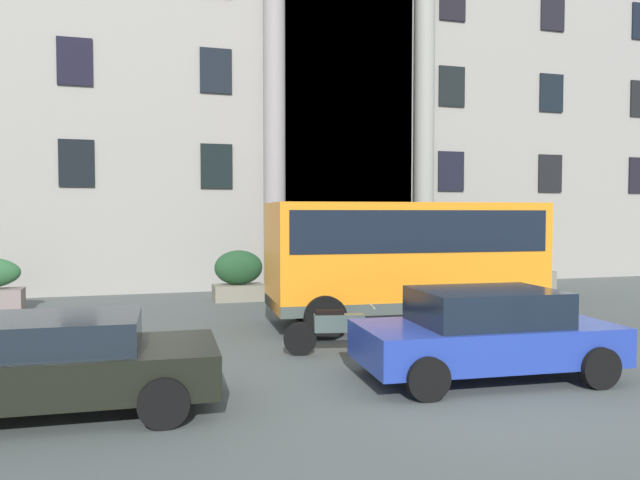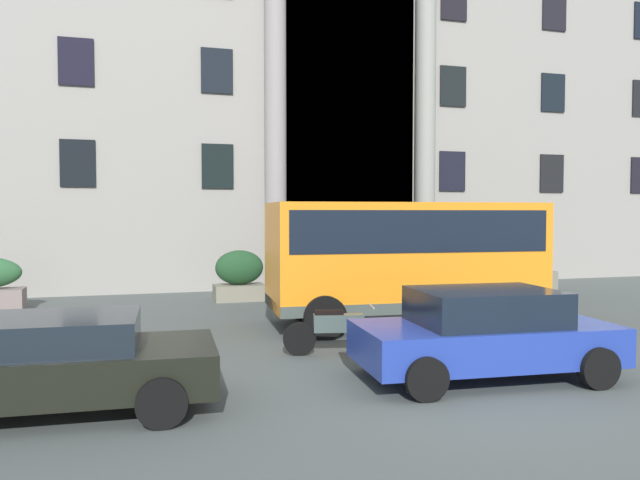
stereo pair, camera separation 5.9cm
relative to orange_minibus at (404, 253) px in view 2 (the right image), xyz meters
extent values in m
cube|color=#49514F|center=(-1.17, -5.50, -1.74)|extent=(80.00, 64.00, 0.12)
cube|color=gray|center=(-1.17, 12.00, 7.71)|extent=(37.60, 9.00, 18.78)
cube|color=black|center=(1.33, 7.56, 3.76)|extent=(4.76, 0.12, 10.88)
cylinder|color=gray|center=(-1.42, 7.25, 3.76)|extent=(0.73, 0.73, 10.88)
cylinder|color=gray|center=(4.07, 7.25, 3.76)|extent=(0.73, 0.73, 10.88)
cube|color=black|center=(-7.61, 7.46, 2.45)|extent=(1.04, 0.08, 1.45)
cube|color=black|center=(-3.31, 7.46, 2.45)|extent=(1.04, 0.08, 1.45)
cube|color=black|center=(5.28, 7.46, 2.45)|extent=(1.04, 0.08, 1.45)
cube|color=black|center=(9.58, 7.46, 2.45)|extent=(1.04, 0.08, 1.45)
cube|color=black|center=(-7.61, 7.46, 5.55)|extent=(1.04, 0.08, 1.45)
cube|color=black|center=(-3.31, 7.46, 5.55)|extent=(1.04, 0.08, 1.45)
cube|color=black|center=(5.28, 7.46, 5.55)|extent=(1.04, 0.08, 1.45)
cube|color=black|center=(9.58, 7.46, 5.55)|extent=(1.04, 0.08, 1.45)
cube|color=black|center=(5.28, 7.46, 8.65)|extent=(1.04, 0.08, 1.45)
cube|color=black|center=(9.58, 7.46, 8.65)|extent=(1.04, 0.08, 1.45)
cube|color=orange|center=(-0.01, 0.00, -0.04)|extent=(6.27, 2.82, 2.37)
cube|color=black|center=(-0.01, 0.00, 0.52)|extent=(5.91, 2.82, 0.90)
cube|color=black|center=(2.98, -0.22, 0.32)|extent=(0.20, 2.00, 1.13)
cube|color=#3F4A46|center=(-0.01, 0.00, -1.11)|extent=(6.28, 2.86, 0.24)
cylinder|color=black|center=(2.21, 1.04, -1.23)|extent=(0.92, 0.34, 0.90)
cylinder|color=black|center=(2.04, -1.34, -1.23)|extent=(0.92, 0.34, 0.90)
cylinder|color=black|center=(-2.06, 1.34, -1.23)|extent=(0.92, 0.34, 0.90)
cylinder|color=black|center=(-2.23, -1.03, -1.23)|extent=(0.92, 0.34, 0.90)
cylinder|color=#989F17|center=(5.14, 1.81, -0.36)|extent=(0.08, 0.08, 2.63)
cube|color=yellow|center=(5.14, 1.78, 0.71)|extent=(0.44, 0.03, 0.60)
cube|color=#6F615E|center=(3.21, 4.76, -1.39)|extent=(2.07, 0.80, 0.57)
ellipsoid|color=#346334|center=(3.21, 4.76, -0.67)|extent=(1.99, 0.72, 0.88)
cube|color=gray|center=(-2.99, 5.12, -1.44)|extent=(1.48, 0.90, 0.47)
ellipsoid|color=#1E4424|center=(-2.99, 5.12, -0.70)|extent=(1.42, 0.81, 1.02)
cube|color=slate|center=(6.56, 4.89, -1.36)|extent=(2.17, 0.84, 0.63)
ellipsoid|color=#26462A|center=(6.56, 4.89, -0.56)|extent=(2.09, 0.76, 0.97)
cube|color=black|center=(-7.08, -4.53, -1.13)|extent=(4.44, 2.05, 0.56)
cube|color=black|center=(-7.08, -4.53, -0.63)|extent=(2.43, 1.73, 0.42)
cylinder|color=black|center=(-5.56, -3.68, -1.37)|extent=(0.63, 0.23, 0.62)
cylinder|color=black|center=(-5.64, -5.52, -1.37)|extent=(0.63, 0.23, 0.62)
cube|color=#21389B|center=(-0.71, -4.63, -1.11)|extent=(4.09, 2.10, 0.59)
cube|color=black|center=(-0.71, -4.63, -0.55)|extent=(2.25, 1.76, 0.54)
cylinder|color=black|center=(0.70, -3.80, -1.37)|extent=(0.63, 0.24, 0.62)
cylinder|color=black|center=(0.57, -5.63, -1.37)|extent=(0.63, 0.24, 0.62)
cylinder|color=black|center=(-2.00, -3.62, -1.37)|extent=(0.63, 0.24, 0.62)
cylinder|color=black|center=(-2.12, -5.45, -1.37)|extent=(0.63, 0.24, 0.62)
cylinder|color=black|center=(-1.68, -2.58, -1.38)|extent=(0.61, 0.22, 0.60)
cylinder|color=black|center=(-3.09, -2.28, -1.38)|extent=(0.61, 0.24, 0.60)
cube|color=#3F4E4C|center=(-2.39, -2.43, -1.10)|extent=(0.95, 0.43, 0.32)
cube|color=black|center=(-2.56, -2.39, -0.92)|extent=(0.55, 0.30, 0.12)
cylinder|color=#A5A5A8|center=(-1.80, -2.56, -0.80)|extent=(0.14, 0.54, 0.03)
camera|label=1|loc=(-5.97, -13.09, 0.90)|focal=34.86mm
camera|label=2|loc=(-5.92, -13.10, 0.90)|focal=34.86mm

